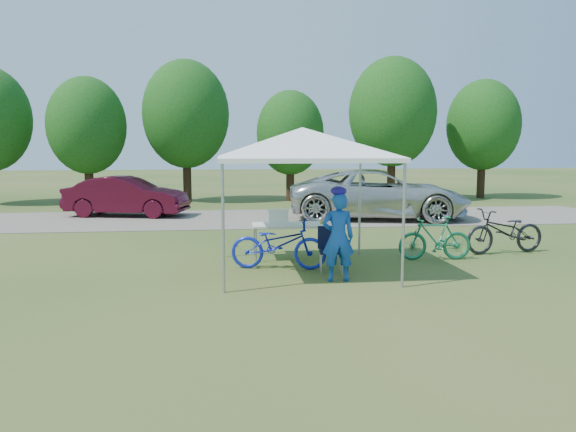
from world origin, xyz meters
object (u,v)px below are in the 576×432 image
object	(u,v)px
cooler	(278,217)
minivan	(379,194)
cyclist	(338,237)
bike_green	(435,238)
bike_dark	(506,231)
folding_chair	(330,245)
sedan	(127,196)
bike_blue	(279,244)
folding_table	(295,226)

from	to	relation	value
cooler	minivan	world-z (taller)	minivan
cyclist	bike_green	distance (m)	2.91
cyclist	bike_dark	bearing A→B (deg)	-151.12
cooler	cyclist	bearing A→B (deg)	-67.99
cooler	bike_green	size ratio (longest dim) A/B	0.28
bike_dark	bike_green	bearing A→B (deg)	-82.80
folding_chair	sedan	size ratio (longest dim) A/B	0.21
cooler	bike_green	distance (m)	3.33
bike_green	minivan	world-z (taller)	minivan
sedan	bike_green	bearing A→B (deg)	-124.49
cooler	sedan	bearing A→B (deg)	119.10
bike_blue	bike_dark	xyz separation A→B (m)	(5.19, 1.01, 0.01)
minivan	bike_green	bearing A→B (deg)	-174.55
bike_blue	bike_green	distance (m)	3.38
bike_dark	cyclist	bearing A→B (deg)	-71.98
bike_green	bike_dark	bearing A→B (deg)	110.07
bike_green	sedan	distance (m)	11.38
bike_green	folding_table	bearing A→B (deg)	-95.48
folding_table	bike_blue	distance (m)	1.11
folding_table	bike_blue	world-z (taller)	bike_blue
bike_green	bike_dark	distance (m)	1.91
folding_table	bike_blue	bearing A→B (deg)	-114.72
bike_blue	bike_dark	size ratio (longest dim) A/B	0.97
cyclist	sedan	xyz separation A→B (m)	(-5.26, 10.02, -0.09)
bike_blue	minivan	size ratio (longest dim) A/B	0.32
cyclist	bike_green	size ratio (longest dim) A/B	1.02
sedan	cyclist	bearing A→B (deg)	-139.16
folding_chair	cooler	xyz separation A→B (m)	(-0.86, 1.35, 0.40)
folding_table	folding_chair	distance (m)	1.45
cyclist	bike_blue	distance (m)	1.49
cooler	cyclist	distance (m)	2.27
folding_table	cooler	size ratio (longest dim) A/B	4.22
bike_dark	folding_table	bearing A→B (deg)	-98.32
sedan	bike_blue	bearing A→B (deg)	-140.96
bike_blue	sedan	size ratio (longest dim) A/B	0.45
bike_blue	folding_table	bearing A→B (deg)	-12.24
cyclist	folding_table	bearing A→B (deg)	-74.77
folding_table	bike_green	size ratio (longest dim) A/B	1.18
bike_green	minivan	size ratio (longest dim) A/B	0.26
folding_chair	minivan	bearing A→B (deg)	74.66
folding_chair	bike_green	world-z (taller)	bike_green
folding_table	sedan	bearing A→B (deg)	121.10
cooler	bike_green	bearing A→B (deg)	-8.71
cyclist	bike_blue	xyz separation A→B (m)	(-0.94, 1.12, -0.30)
cooler	bike_dark	world-z (taller)	cooler
cyclist	bike_dark	size ratio (longest dim) A/B	0.82
cooler	bike_blue	bearing A→B (deg)	-95.01
sedan	bike_dark	bearing A→B (deg)	-116.54
bike_blue	sedan	bearing A→B (deg)	38.36
cyclist	minivan	distance (m)	8.86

